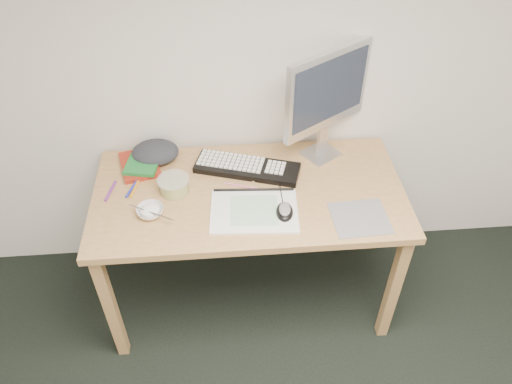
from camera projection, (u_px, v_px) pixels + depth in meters
desk at (249, 204)px, 2.30m from camera, size 1.40×0.70×0.75m
mousepad at (360, 218)px, 2.11m from camera, size 0.25×0.23×0.00m
sketchpad at (254, 211)px, 2.14m from camera, size 0.39×0.29×0.01m
keyboard at (247, 168)px, 2.34m from camera, size 0.51×0.29×0.03m
monitor at (327, 93)px, 2.21m from camera, size 0.41×0.28×0.55m
mouse at (285, 210)px, 2.11m from camera, size 0.08×0.12×0.04m
rice_bowl at (150, 211)px, 2.12m from camera, size 0.15×0.15×0.04m
chopsticks at (151, 213)px, 2.08m from camera, size 0.19×0.12×0.02m
fruit_tub at (174, 185)px, 2.22m from camera, size 0.18×0.18×0.07m
book_red at (140, 165)px, 2.36m from camera, size 0.22×0.26×0.02m
book_green at (144, 161)px, 2.35m from camera, size 0.18×0.23×0.02m
cloth_lump at (155, 152)px, 2.39m from camera, size 0.22×0.19×0.08m
pencil_pink at (243, 186)px, 2.26m from camera, size 0.17×0.06×0.01m
pencil_tan at (263, 189)px, 2.25m from camera, size 0.11×0.15×0.01m
pencil_black at (259, 181)px, 2.29m from camera, size 0.16×0.04×0.01m
marker_blue at (132, 188)px, 2.25m from camera, size 0.05×0.13×0.01m
marker_orange at (135, 187)px, 2.25m from camera, size 0.04×0.13×0.01m
marker_purple at (111, 191)px, 2.23m from camera, size 0.04×0.13×0.01m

